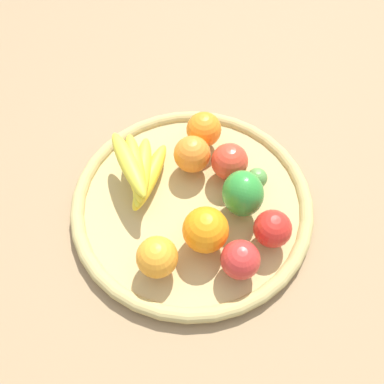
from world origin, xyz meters
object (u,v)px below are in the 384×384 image
Objects in this scene: orange_0 at (206,230)px; lime_0 at (257,178)px; banana_bunch at (139,170)px; apple_2 at (240,260)px; apple_0 at (273,229)px; orange_2 at (192,154)px; bell_pepper at (243,194)px; apple_1 at (230,162)px; orange_1 at (204,130)px; orange_3 at (157,257)px.

orange_0 is 0.16m from lime_0.
banana_bunch is 2.46× the size of apple_2.
banana_bunch reaches higher than apple_0.
orange_2 is 0.79× the size of bell_pepper.
apple_0 is at bearing 16.09° from bell_pepper.
apple_1 is at bearing 42.56° from banana_bunch.
orange_1 is at bearing 75.21° from banana_bunch.
orange_1 is (-0.10, 0.28, 0.00)m from orange_3.
orange_1 is (0.04, 0.16, -0.00)m from banana_bunch.
banana_bunch is 0.11m from orange_2.
lime_0 is at bearing 126.09° from bell_pepper.
apple_1 is at bearing 150.73° from apple_0.
lime_0 is 0.15m from orange_1.
bell_pepper is (-0.08, 0.02, 0.01)m from apple_0.
banana_bunch is at bearing -146.13° from lime_0.
banana_bunch is 4.08× the size of lime_0.
orange_2 is at bearing 133.55° from orange_0.
apple_1 is (-0.05, 0.15, -0.00)m from orange_0.
banana_bunch is 0.20m from bell_pepper.
bell_pepper reaches higher than orange_3.
apple_0 is 0.92× the size of orange_2.
banana_bunch reaches higher than orange_2.
orange_2 is (-0.13, -0.04, 0.02)m from lime_0.
lime_0 is at bearing 111.22° from apple_2.
orange_2 is at bearing 56.62° from banana_bunch.
bell_pepper is (0.05, 0.19, 0.01)m from orange_3.
bell_pepper is at bearing -87.28° from lime_0.
bell_pepper is at bearing 162.72° from apple_0.
apple_2 is at bearing -9.38° from banana_bunch.
banana_bunch is at bearing -137.44° from apple_1.
orange_0 is 1.12× the size of orange_2.
orange_1 is at bearing 109.36° from orange_3.
apple_1 is 0.99× the size of orange_2.
apple_2 is (0.12, 0.08, -0.00)m from orange_3.
orange_3 is 0.19m from bell_pepper.
orange_0 is 1.13× the size of apple_1.
orange_0 is at bearing -72.44° from apple_1.
orange_3 is (0.14, -0.12, -0.00)m from banana_bunch.
orange_3 is 1.05× the size of apple_0.
orange_0 is at bearing -94.10° from lime_0.
apple_1 is (-0.01, 0.24, 0.00)m from orange_3.
orange_2 reaches higher than orange_3.
apple_2 is (0.08, -0.01, -0.01)m from orange_0.
orange_0 is 1.15× the size of orange_3.
orange_3 is at bearing -101.42° from lime_0.
orange_1 is at bearing 125.49° from orange_0.
orange_1 is (-0.21, 0.20, 0.00)m from apple_2.
orange_3 is 0.77× the size of bell_pepper.
apple_1 is 1.00× the size of orange_1.
bell_pepper is at bearing 81.59° from orange_0.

